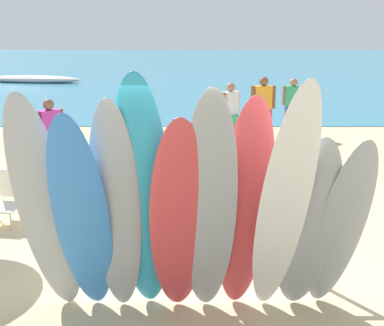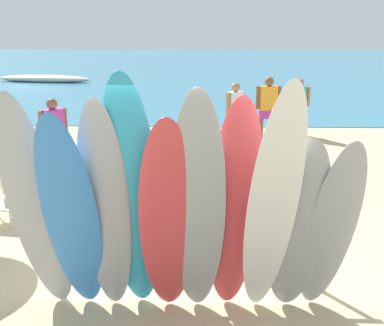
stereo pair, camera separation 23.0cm
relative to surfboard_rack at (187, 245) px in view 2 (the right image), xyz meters
The scene contains 19 objects.
ground 14.01m from the surfboard_rack, 90.00° to the left, with size 60.00×60.00×0.00m, color #D3BC8C.
ocean_water 29.03m from the surfboard_rack, 90.00° to the left, with size 60.00×40.00×0.02m, color teal.
surfboard_rack is the anchor object (origin of this frame).
surfboard_grey_0 1.71m from the surfboard_rack, 154.03° to the right, with size 0.55×0.07×2.58m, color #999EA3.
surfboard_blue_1 1.44m from the surfboard_rack, 143.67° to the right, with size 0.52×0.07×2.50m, color #337AD1.
surfboard_grey_2 1.21m from the surfboard_rack, 136.33° to the right, with size 0.48×0.07×2.52m, color #999EA3.
surfboard_teal_3 1.13m from the surfboard_rack, 125.34° to the right, with size 0.56×0.08×2.75m, color #289EC6.
surfboard_red_4 0.93m from the surfboard_rack, 101.63° to the right, with size 0.56×0.08×2.39m, color #D13D42.
surfboard_grey_5 1.04m from the surfboard_rack, 79.77° to the right, with size 0.53×0.07×2.65m, color #999EA3.
surfboard_red_6 1.04m from the surfboard_rack, 52.89° to the right, with size 0.52×0.06×2.53m, color #D13D42.
surfboard_white_7 1.39m from the surfboard_rack, 46.02° to the right, with size 0.47×0.06×2.82m, color white.
surfboard_grey_8 1.37m from the surfboard_rack, 31.23° to the right, with size 0.57×0.06×2.20m, color #999EA3.
surfboard_grey_9 1.63m from the surfboard_rack, 24.95° to the right, with size 0.48×0.06×2.21m, color #999EA3.
beachgoer_photographing 5.09m from the surfboard_rack, 123.10° to the left, with size 0.46×0.43×1.56m.
beachgoer_near_rack 6.83m from the surfboard_rack, 82.31° to the left, with size 0.47×0.43×1.57m.
beachgoer_by_water 7.35m from the surfboard_rack, 76.15° to the left, with size 0.63×0.27×1.68m.
beachgoer_strolling 8.55m from the surfboard_rack, 71.59° to the left, with size 0.57×0.25×1.52m.
beach_chair_red 3.50m from the surfboard_rack, 144.67° to the left, with size 0.59×0.73×0.83m.
distant_boat 21.25m from the surfboard_rack, 112.08° to the left, with size 4.92×1.50×0.39m.
Camera 2 is at (0.21, -5.05, 3.00)m, focal length 45.80 mm.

